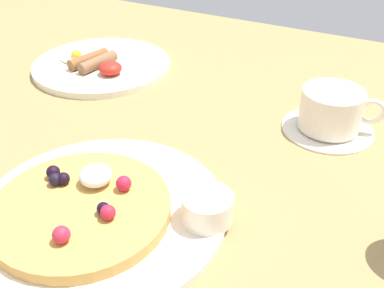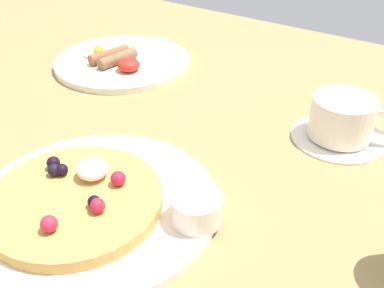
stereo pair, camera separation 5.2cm
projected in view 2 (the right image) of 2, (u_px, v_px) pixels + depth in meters
name	position (u px, v px, depth m)	size (l,w,h in m)	color
ground_plane	(176.00, 181.00, 0.59)	(2.10, 1.19, 0.03)	#977C4B
pancake_plate	(95.00, 204.00, 0.53)	(0.29, 0.29, 0.01)	white
pancake_with_berries	(76.00, 199.00, 0.51)	(0.20, 0.20, 0.04)	gold
syrup_ramekin	(196.00, 208.00, 0.49)	(0.06, 0.06, 0.03)	white
breakfast_plate	(122.00, 62.00, 0.86)	(0.25, 0.25, 0.01)	#F1EACD
fried_breakfast	(114.00, 58.00, 0.84)	(0.15, 0.09, 0.02)	brown
coffee_saucer	(338.00, 136.00, 0.65)	(0.13, 0.13, 0.01)	white
coffee_cup	(343.00, 117.00, 0.63)	(0.12, 0.09, 0.06)	white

